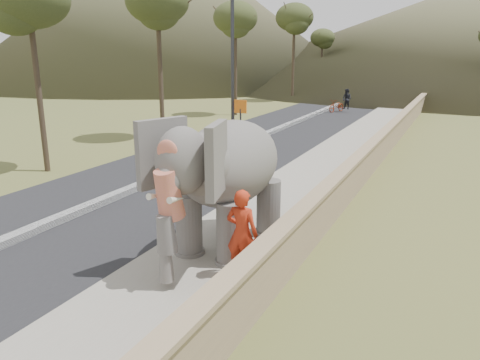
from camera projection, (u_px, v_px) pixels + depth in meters
ground at (192, 280)px, 9.60m from camera, size 160.00×160.00×0.00m
road at (212, 158)px, 20.37m from camera, size 7.00×120.00×0.03m
median at (212, 156)px, 20.34m from camera, size 0.35×120.00×0.22m
walkway at (325, 169)px, 18.28m from camera, size 3.00×120.00×0.15m
parapet at (368, 161)px, 17.48m from camera, size 0.30×120.00×1.10m
lamppost at (239, 43)px, 20.70m from camera, size 1.76×0.36×8.00m
signboard at (241, 117)px, 21.30m from camera, size 0.60×0.08×2.40m
hill_left at (162, 6)px, 70.22m from camera, size 60.00×60.00×22.00m
hill_far at (475, 32)px, 66.57m from camera, size 80.00×80.00×14.00m
elephant_and_man at (231, 181)px, 10.67m from camera, size 2.45×4.34×3.07m
motorcyclist at (340, 103)px, 35.38m from camera, size 1.80×1.92×1.79m
trees at (417, 60)px, 31.85m from camera, size 47.90×42.84×8.87m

